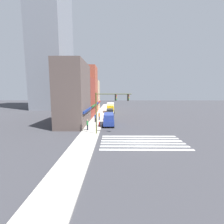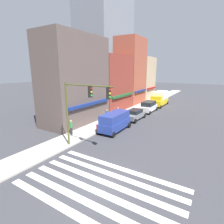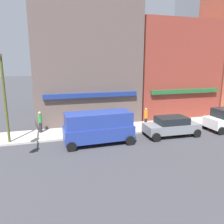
{
  "view_description": "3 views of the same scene",
  "coord_description": "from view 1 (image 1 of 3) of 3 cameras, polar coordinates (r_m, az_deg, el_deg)",
  "views": [
    {
      "loc": [
        -18.9,
        3.81,
        6.49
      ],
      "look_at": [
        3.6,
        4.0,
        3.5
      ],
      "focal_mm": 24.0,
      "sensor_mm": 36.0,
      "label": 1
    },
    {
      "loc": [
        -8.18,
        -5.96,
        7.51
      ],
      "look_at": [
        11.31,
        6.0,
        2.0
      ],
      "focal_mm": 28.0,
      "sensor_mm": 36.0,
      "label": 2
    },
    {
      "loc": [
        6.57,
        -10.22,
        5.78
      ],
      "look_at": [
        11.31,
        6.0,
        2.0
      ],
      "focal_mm": 35.0,
      "sensor_mm": 36.0,
      "label": 3
    }
  ],
  "objects": [
    {
      "name": "pedestrian_green_top",
      "position": [
        25.61,
        -9.32,
        -4.74
      ],
      "size": [
        0.32,
        0.32,
        1.77
      ],
      "rotation": [
        0.0,
        0.0,
        4.26
      ],
      "color": "#23232D",
      "rests_on": "sidewalk_left"
    },
    {
      "name": "crosswalk_stripes",
      "position": [
        20.34,
        11.47,
        -11.18
      ],
      "size": [
        5.72,
        10.8,
        0.01
      ],
      "color": "silver",
      "rests_on": "ground_plane"
    },
    {
      "name": "storefront_row",
      "position": [
        41.56,
        -10.24,
        6.71
      ],
      "size": [
        33.43,
        5.3,
        14.29
      ],
      "color": "brown",
      "rests_on": "ground_plane"
    },
    {
      "name": "sidewalk_left",
      "position": [
        20.3,
        -10.21,
        -10.98
      ],
      "size": [
        120.0,
        3.0,
        0.15
      ],
      "color": "#B2ADA3",
      "rests_on": "ground_plane"
    },
    {
      "name": "ground_plane",
      "position": [
        20.34,
        11.47,
        -11.19
      ],
      "size": [
        200.0,
        200.0,
        0.0
      ],
      "primitive_type": "plane",
      "color": "#38383D"
    },
    {
      "name": "suv_white",
      "position": [
        41.25,
        -0.75,
        -0.04
      ],
      "size": [
        4.71,
        2.12,
        1.94
      ],
      "rotation": [
        0.0,
        0.0,
        0.01
      ],
      "color": "white",
      "rests_on": "ground_plane"
    },
    {
      "name": "tower_distant",
      "position": [
        71.43,
        -22.23,
        29.44
      ],
      "size": [
        18.7,
        11.74,
        67.4
      ],
      "color": "gray",
      "rests_on": "ground_plane"
    },
    {
      "name": "van_blue",
      "position": [
        29.28,
        -1.27,
        -2.67
      ],
      "size": [
        5.06,
        2.22,
        2.34
      ],
      "rotation": [
        0.0,
        0.0,
        0.03
      ],
      "color": "navy",
      "rests_on": "ground_plane"
    },
    {
      "name": "sedan_grey",
      "position": [
        35.3,
        -0.97,
        -1.64
      ],
      "size": [
        4.45,
        2.02,
        1.59
      ],
      "rotation": [
        0.0,
        0.0,
        -0.03
      ],
      "color": "slate",
      "rests_on": "ground_plane"
    },
    {
      "name": "traffic_signal",
      "position": [
        22.58,
        -1.14,
        2.93
      ],
      "size": [
        0.32,
        5.42,
        6.41
      ],
      "color": "#474C1E",
      "rests_on": "ground_plane"
    },
    {
      "name": "fire_hydrant",
      "position": [
        28.06,
        -4.84,
        -4.55
      ],
      "size": [
        0.24,
        0.24,
        0.84
      ],
      "color": "red",
      "rests_on": "sidewalk_left"
    },
    {
      "name": "box_truck_yellow",
      "position": [
        47.94,
        -0.58,
        1.7
      ],
      "size": [
        6.21,
        2.42,
        3.04
      ],
      "rotation": [
        0.0,
        0.0,
        -0.0
      ],
      "color": "yellow",
      "rests_on": "ground_plane"
    },
    {
      "name": "pedestrian_orange_vest",
      "position": [
        34.24,
        -4.9,
        -1.56
      ],
      "size": [
        0.32,
        0.32,
        1.77
      ],
      "rotation": [
        0.0,
        0.0,
        3.76
      ],
      "color": "#23232D",
      "rests_on": "sidewalk_left"
    },
    {
      "name": "pedestrian_blue_shirt",
      "position": [
        32.11,
        -6.42,
        -2.19
      ],
      "size": [
        0.32,
        0.32,
        1.77
      ],
      "rotation": [
        0.0,
        0.0,
        0.16
      ],
      "color": "#23232D",
      "rests_on": "sidewalk_left"
    }
  ]
}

